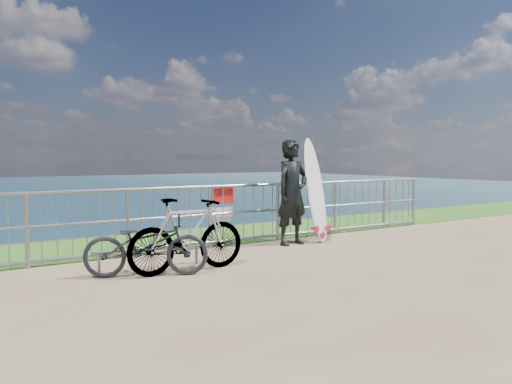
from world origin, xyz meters
TOP-DOWN VIEW (x-y plane):
  - grass_strip at (0.00, 2.70)m, footprint 120.00×120.00m
  - railing at (0.02, 1.60)m, footprint 10.06×0.10m
  - surfer at (0.94, 1.06)m, footprint 0.76×0.54m
  - surfboard at (1.49, 1.04)m, footprint 0.63×0.58m
  - bicycle_near at (-2.23, 0.17)m, footprint 1.76×1.21m
  - bicycle_far at (-1.66, 0.10)m, footprint 1.77×0.50m
  - bike_rack at (-2.04, 0.52)m, footprint 1.67×0.05m

SIDE VIEW (x-z plane):
  - grass_strip at x=0.00m, z-range 0.01..0.01m
  - bike_rack at x=-2.04m, z-range 0.11..0.46m
  - bicycle_near at x=-2.23m, z-range 0.00..0.88m
  - bicycle_far at x=-1.66m, z-range 0.00..1.06m
  - railing at x=0.02m, z-range 0.01..1.14m
  - surfboard at x=1.49m, z-range -0.08..1.93m
  - surfer at x=0.94m, z-range 0.00..1.94m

